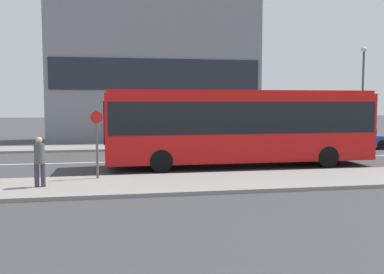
# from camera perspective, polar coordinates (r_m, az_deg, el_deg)

# --- Properties ---
(ground_plane) EXTENTS (120.00, 120.00, 0.00)m
(ground_plane) POSITION_cam_1_polar(r_m,az_deg,el_deg) (21.17, -7.80, -3.26)
(ground_plane) COLOR #3A3A3D
(sidewalk_near) EXTENTS (44.00, 3.50, 0.13)m
(sidewalk_near) POSITION_cam_1_polar(r_m,az_deg,el_deg) (15.00, -6.82, -6.33)
(sidewalk_near) COLOR gray
(sidewalk_near) RESTS_ON ground_plane
(sidewalk_far) EXTENTS (44.00, 3.50, 0.13)m
(sidewalk_far) POSITION_cam_1_polar(r_m,az_deg,el_deg) (27.36, -8.34, -1.30)
(sidewalk_far) COLOR gray
(sidewalk_far) RESTS_ON ground_plane
(lane_centerline) EXTENTS (41.80, 0.16, 0.01)m
(lane_centerline) POSITION_cam_1_polar(r_m,az_deg,el_deg) (21.17, -7.80, -3.25)
(lane_centerline) COLOR silver
(lane_centerline) RESTS_ON ground_plane
(apartment_block_left_tower) EXTENTS (15.48, 4.50, 17.62)m
(apartment_block_left_tower) POSITION_cam_1_polar(r_m,az_deg,el_deg) (33.31, -5.07, 14.90)
(apartment_block_left_tower) COLOR gray
(apartment_block_left_tower) RESTS_ON ground_plane
(city_bus) EXTENTS (12.00, 2.58, 3.43)m
(city_bus) POSITION_cam_1_polar(r_m,az_deg,el_deg) (19.44, 6.39, 1.87)
(city_bus) COLOR red
(city_bus) RESTS_ON ground_plane
(parked_car_0) EXTENTS (4.54, 1.71, 1.29)m
(parked_car_0) POSITION_cam_1_polar(r_m,az_deg,el_deg) (28.29, 20.61, -0.24)
(parked_car_0) COLOR navy
(parked_car_0) RESTS_ON ground_plane
(pedestrian_near_stop) EXTENTS (0.35, 0.34, 1.65)m
(pedestrian_near_stop) POSITION_cam_1_polar(r_m,az_deg,el_deg) (14.91, -19.67, -2.75)
(pedestrian_near_stop) COLOR #383347
(pedestrian_near_stop) RESTS_ON sidewalk_near
(bus_stop_sign) EXTENTS (0.44, 0.12, 2.51)m
(bus_stop_sign) POSITION_cam_1_polar(r_m,az_deg,el_deg) (15.94, -12.56, -0.17)
(bus_stop_sign) COLOR #4C4C51
(bus_stop_sign) RESTS_ON sidewalk_near
(street_lamp) EXTENTS (0.36, 0.36, 6.43)m
(street_lamp) POSITION_cam_1_polar(r_m,az_deg,el_deg) (30.86, 21.82, 6.57)
(street_lamp) COLOR #4C4C51
(street_lamp) RESTS_ON sidewalk_far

